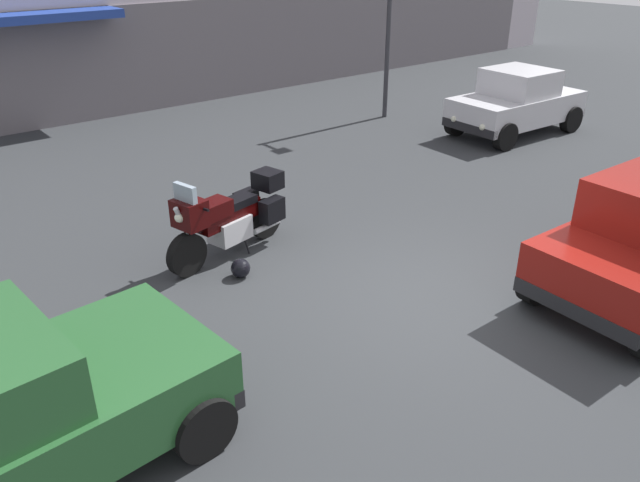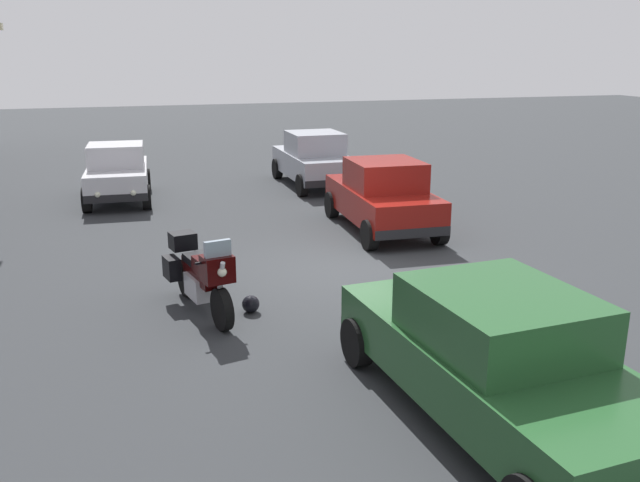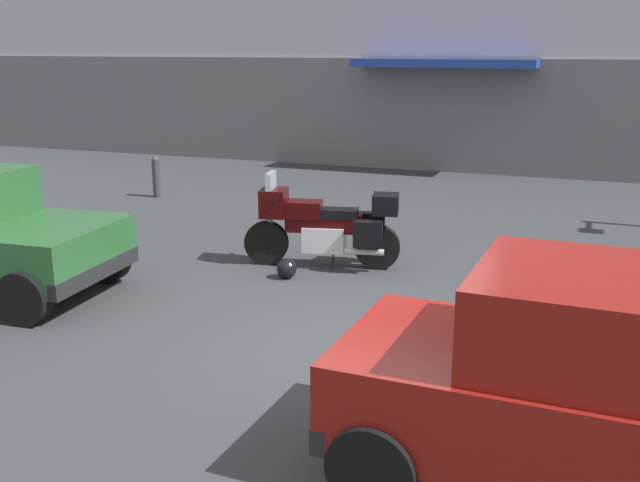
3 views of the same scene
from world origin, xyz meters
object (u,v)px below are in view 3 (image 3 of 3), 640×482
(car_wagon_end, at_px, (606,390))
(bollard_curbside, at_px, (156,175))
(helmet, at_px, (287,268))
(motorcycle, at_px, (325,225))

(car_wagon_end, relative_size, bollard_curbside, 4.52)
(helmet, relative_size, car_wagon_end, 0.07)
(helmet, height_order, bollard_curbside, bollard_curbside)
(motorcycle, height_order, helmet, motorcycle)
(motorcycle, height_order, car_wagon_end, car_wagon_end)
(helmet, distance_m, bollard_curbside, 6.40)
(helmet, distance_m, car_wagon_end, 5.66)
(car_wagon_end, bearing_deg, motorcycle, 131.69)
(motorcycle, height_order, bollard_curbside, motorcycle)
(bollard_curbside, bearing_deg, car_wagon_end, -42.39)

